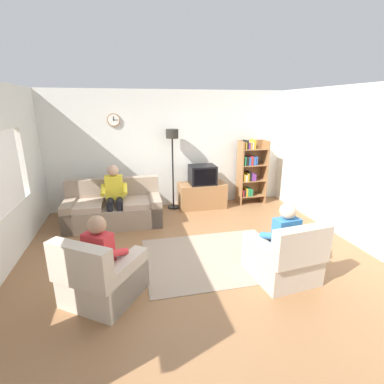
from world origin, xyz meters
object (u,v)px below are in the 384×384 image
(person_in_right_armchair, at_px, (281,236))
(armchair_near_window, at_px, (102,278))
(tv_stand, at_px, (202,195))
(tv, at_px, (202,175))
(person_in_left_armchair, at_px, (104,252))
(armchair_near_bookshelf, at_px, (283,259))
(person_on_couch, at_px, (114,193))
(floor_lamp, at_px, (172,147))
(bookshelf, at_px, (250,171))
(couch, at_px, (114,209))

(person_in_right_armchair, bearing_deg, armchair_near_window, 180.00)
(tv_stand, height_order, tv, tv)
(armchair_near_window, bearing_deg, tv, 55.08)
(tv_stand, height_order, person_in_left_armchair, person_in_left_armchair)
(tv_stand, xyz_separation_m, person_in_left_armchair, (-2.04, -2.94, 0.31))
(tv, relative_size, armchair_near_bookshelf, 0.62)
(armchair_near_bookshelf, height_order, person_on_couch, person_on_couch)
(floor_lamp, bearing_deg, person_on_couch, -148.98)
(person_on_couch, bearing_deg, person_in_left_armchair, -91.41)
(floor_lamp, relative_size, armchair_near_window, 1.57)
(armchair_near_window, height_order, person_on_couch, person_on_couch)
(tv_stand, bearing_deg, person_on_couch, -160.93)
(bookshelf, xyz_separation_m, armchair_near_bookshelf, (-0.87, -3.17, -0.53))
(tv_stand, height_order, person_in_right_armchair, person_in_right_armchair)
(couch, height_order, person_in_left_armchair, person_in_left_armchair)
(armchair_near_bookshelf, bearing_deg, person_in_right_armchair, 96.67)
(bookshelf, height_order, person_in_left_armchair, bookshelf)
(tv, bearing_deg, armchair_near_window, -124.92)
(tv, height_order, person_in_right_armchair, person_in_right_armchair)
(armchair_near_bookshelf, relative_size, person_in_left_armchair, 0.86)
(floor_lamp, xyz_separation_m, person_on_couch, (-1.30, -0.78, -0.75))
(person_on_couch, relative_size, person_in_left_armchair, 1.11)
(couch, relative_size, floor_lamp, 1.03)
(tv, height_order, floor_lamp, floor_lamp)
(armchair_near_window, bearing_deg, floor_lamp, 65.63)
(couch, relative_size, armchair_near_window, 1.62)
(couch, distance_m, armchair_near_window, 2.44)
(tv_stand, xyz_separation_m, armchair_near_bookshelf, (0.36, -3.10, -0.00))
(bookshelf, xyz_separation_m, person_in_right_armchair, (-0.88, -3.08, -0.21))
(tv_stand, relative_size, person_in_right_armchair, 0.98)
(tv, bearing_deg, floor_lamp, 169.67)
(person_in_left_armchair, bearing_deg, tv_stand, 55.29)
(tv_stand, relative_size, armchair_near_bookshelf, 1.14)
(couch, relative_size, person_on_couch, 1.54)
(couch, distance_m, person_on_couch, 0.40)
(armchair_near_bookshelf, relative_size, person_in_right_armchair, 0.86)
(armchair_near_window, height_order, armchair_near_bookshelf, same)
(bookshelf, bearing_deg, floor_lamp, 179.03)
(bookshelf, height_order, person_in_right_armchair, bookshelf)
(tv, height_order, armchair_near_window, tv)
(tv_stand, relative_size, bookshelf, 0.69)
(person_in_left_armchair, bearing_deg, person_on_couch, 88.59)
(person_in_right_armchair, bearing_deg, tv_stand, 96.66)
(bookshelf, relative_size, person_in_left_armchair, 1.42)
(tv_stand, distance_m, person_on_couch, 2.13)
(tv, relative_size, bookshelf, 0.38)
(bookshelf, xyz_separation_m, person_in_left_armchair, (-3.27, -3.01, -0.21))
(floor_lamp, xyz_separation_m, person_in_left_armchair, (-1.36, -3.04, -0.85))
(floor_lamp, height_order, armchair_near_bookshelf, floor_lamp)
(floor_lamp, bearing_deg, bookshelf, -0.97)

